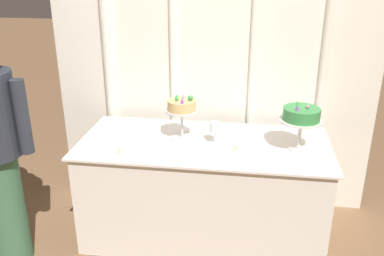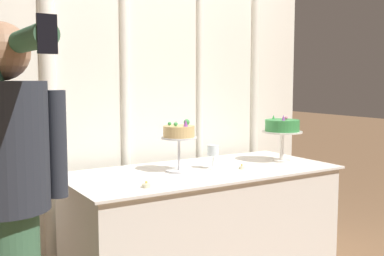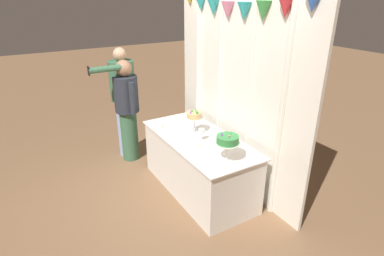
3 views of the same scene
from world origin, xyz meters
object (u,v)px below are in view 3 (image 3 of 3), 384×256
Objects in this scene: cake_table at (198,164)px; cake_display_nearright at (227,141)px; tealight_near_left at (201,146)px; cake_display_nearleft at (194,117)px; wine_glass at (201,132)px; tealight_far_left at (162,127)px; guest_man_dark_suit at (123,99)px; guest_man_pink_jacket at (127,108)px.

cake_table is 0.88m from cake_display_nearright.
tealight_near_left is at bearing -169.61° from cake_display_nearright.
cake_display_nearleft reaches higher than wine_glass.
tealight_near_left is (0.75, 0.14, -0.00)m from tealight_far_left.
guest_man_dark_suit is at bearing -162.35° from cake_table.
guest_man_dark_suit is (-2.08, -0.42, -0.06)m from cake_display_nearright.
cake_table is at bearing 173.82° from wine_glass.
guest_man_dark_suit is at bearing -159.21° from cake_display_nearleft.
cake_display_nearleft is (-0.16, 0.03, 0.60)m from cake_table.
tealight_near_left is (-0.41, -0.08, -0.23)m from cake_display_nearright.
cake_table is 42.54× the size of tealight_near_left.
tealight_near_left is 0.03× the size of guest_man_pink_jacket.
cake_display_nearleft is 1.00× the size of cake_display_nearright.
cake_display_nearleft and cake_display_nearright have the same top height.
cake_table is at bearing 20.25° from guest_man_pink_jacket.
guest_man_pink_jacket is at bearing -155.91° from cake_display_nearleft.
cake_display_nearleft is 1.23m from guest_man_pink_jacket.
guest_man_pink_jacket is at bearing -167.26° from cake_display_nearright.
cake_display_nearright is 8.11× the size of tealight_near_left.
tealight_far_left is (-0.53, -0.25, 0.39)m from cake_table.
cake_display_nearleft is 0.26m from wine_glass.
guest_man_pink_jacket is at bearing -166.63° from tealight_near_left.
wine_glass is at bearing 22.21° from tealight_far_left.
tealight_far_left is at bearing 16.19° from guest_man_pink_jacket.
wine_glass is at bearing -6.18° from cake_table.
guest_man_pink_jacket is at bearing -159.75° from cake_table.
cake_display_nearleft is at bearing 159.78° from tealight_near_left.
cake_display_nearright reaches higher than tealight_near_left.
cake_table is 5.26× the size of cake_display_nearleft.
wine_glass is 0.65m from tealight_far_left.
guest_man_pink_jacket is 0.20m from guest_man_dark_suit.
wine_glass is at bearing 176.96° from cake_display_nearright.
cake_table is at bearing 17.65° from guest_man_dark_suit.
cake_display_nearright is at bearing 12.74° from guest_man_pink_jacket.
tealight_far_left is 0.03× the size of guest_man_dark_suit.
wine_glass is at bearing -8.99° from cake_display_nearleft.
cake_display_nearright reaches higher than wine_glass.
tealight_near_left is at bearing 10.52° from tealight_far_left.
wine_glass is at bearing 16.58° from guest_man_dark_suit.
tealight_far_left is at bearing -169.48° from tealight_near_left.
tealight_far_left is at bearing -157.79° from wine_glass.
cake_display_nearleft reaches higher than tealight_near_left.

